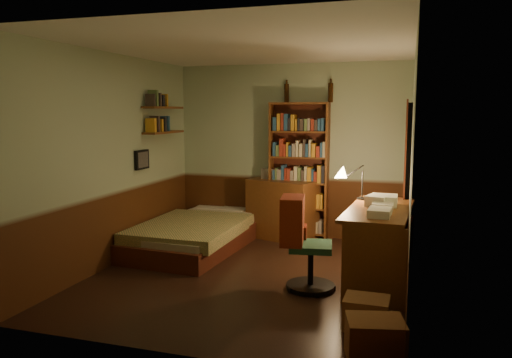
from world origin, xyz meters
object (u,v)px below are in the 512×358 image
(dresser, at_px, (282,209))
(desk, at_px, (378,245))
(desk_lamp, at_px, (362,176))
(bed, at_px, (197,224))
(cardboard_box_b, at_px, (366,313))
(mini_stereo, at_px, (273,173))
(bookshelf, at_px, (299,171))
(office_chair, at_px, (311,241))
(cardboard_box_a, at_px, (375,340))

(dresser, relative_size, desk, 0.63)
(dresser, relative_size, desk_lamp, 1.75)
(dresser, bearing_deg, bed, -122.78)
(cardboard_box_b, bearing_deg, mini_stereo, 119.22)
(bed, bearing_deg, desk, -12.66)
(desk, bearing_deg, bed, 167.45)
(mini_stereo, relative_size, cardboard_box_b, 0.77)
(desk_lamp, bearing_deg, cardboard_box_b, -91.52)
(bed, bearing_deg, bookshelf, 39.75)
(bed, xyz_separation_m, office_chair, (1.84, -1.19, 0.19))
(bed, relative_size, dresser, 2.26)
(dresser, height_order, desk, dresser)
(office_chair, xyz_separation_m, cardboard_box_a, (0.76, -1.37, -0.37))
(desk, xyz_separation_m, cardboard_box_b, (-0.02, -1.26, -0.28))
(bookshelf, distance_m, desk, 2.16)
(office_chair, height_order, cardboard_box_b, office_chair)
(bed, xyz_separation_m, desk, (2.52, -0.74, 0.09))
(dresser, height_order, cardboard_box_a, dresser)
(bed, distance_m, dresser, 1.32)
(cardboard_box_b, bearing_deg, desk, 89.06)
(dresser, xyz_separation_m, bookshelf, (0.23, 0.08, 0.57))
(bookshelf, xyz_separation_m, desk_lamp, (1.03, -1.16, 0.11))
(desk_lamp, bearing_deg, desk, -72.52)
(desk_lamp, height_order, cardboard_box_b, desk_lamp)
(bed, xyz_separation_m, dresser, (1.02, 0.83, 0.11))
(cardboard_box_b, bearing_deg, bed, 141.34)
(bed, xyz_separation_m, bookshelf, (1.25, 0.91, 0.68))
(mini_stereo, bearing_deg, bed, -116.74)
(dresser, bearing_deg, mini_stereo, 162.78)
(mini_stereo, xyz_separation_m, cardboard_box_b, (1.65, -2.95, -0.83))
(desk, xyz_separation_m, cardboard_box_a, (0.09, -1.83, -0.26))
(office_chair, relative_size, cardboard_box_a, 2.46)
(bed, relative_size, mini_stereo, 7.61)
(bed, bearing_deg, cardboard_box_b, -35.00)
(bed, height_order, office_chair, office_chair)
(desk, height_order, desk_lamp, desk_lamp)
(bookshelf, height_order, desk, bookshelf)
(bookshelf, height_order, office_chair, bookshelf)
(dresser, height_order, bookshelf, bookshelf)
(bookshelf, relative_size, office_chair, 1.92)
(mini_stereo, distance_m, office_chair, 2.40)
(mini_stereo, height_order, cardboard_box_b, mini_stereo)
(bed, relative_size, desk_lamp, 3.95)
(bookshelf, relative_size, desk_lamp, 3.55)
(mini_stereo, xyz_separation_m, office_chair, (1.00, -2.14, -0.44))
(desk, bearing_deg, cardboard_box_a, -83.40)
(dresser, height_order, office_chair, office_chair)
(bed, height_order, cardboard_box_b, bed)
(bookshelf, height_order, cardboard_box_a, bookshelf)
(mini_stereo, distance_m, cardboard_box_a, 4.01)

